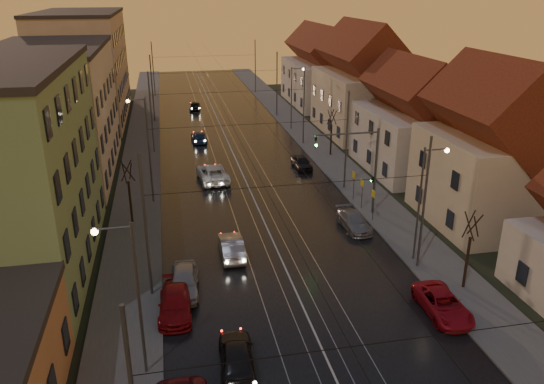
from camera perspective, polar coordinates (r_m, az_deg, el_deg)
ground at (r=26.98m, az=6.71°, el=-19.11°), size 160.00×160.00×0.00m
road at (r=62.29m, az=-4.58°, el=4.97°), size 16.00×120.00×0.04m
sidewalk_left at (r=61.95m, az=-13.82°, el=4.38°), size 4.00×120.00×0.15m
sidewalk_right at (r=64.16m, az=4.35°, el=5.52°), size 4.00×120.00×0.15m
tram_rail_0 at (r=62.07m, az=-6.60°, el=4.87°), size 0.06×120.00×0.03m
tram_rail_1 at (r=62.19m, az=-5.29°, el=4.96°), size 0.06×120.00×0.03m
tram_rail_2 at (r=62.37m, az=-3.88°, el=5.05°), size 0.06×120.00×0.03m
tram_rail_3 at (r=62.56m, az=-2.58°, el=5.13°), size 0.06×120.00×0.03m
apartment_left_2 at (r=55.61m, az=-22.31°, el=7.84°), size 10.00×20.00×12.00m
apartment_left_3 at (r=78.81m, az=-19.50°, el=12.49°), size 10.00×24.00×14.00m
house_right_1 at (r=43.60m, az=22.52°, el=3.68°), size 8.67×10.20×10.80m
house_right_2 at (r=54.63m, az=15.06°, el=7.01°), size 9.18×12.24×9.20m
house_right_3 at (r=67.85m, az=9.61°, el=11.11°), size 9.18×14.28×11.50m
house_right_4 at (r=84.80m, az=5.23°, el=12.79°), size 9.18×16.32×10.00m
catenary_pole_l_1 at (r=31.24m, az=-13.42°, el=-3.78°), size 0.16×0.16×9.00m
catenary_pole_r_1 at (r=34.87m, az=16.02°, el=-1.35°), size 0.16×0.16×9.00m
catenary_pole_l_2 at (r=45.31m, az=-13.06°, el=4.14°), size 0.16×0.16×9.00m
catenary_pole_r_2 at (r=47.88m, az=8.01°, el=5.40°), size 0.16×0.16×9.00m
catenary_pole_l_3 at (r=59.83m, az=-12.87°, el=8.26°), size 0.16×0.16×9.00m
catenary_pole_r_3 at (r=61.80m, az=3.45°, el=9.16°), size 0.16×0.16×9.00m
catenary_pole_l_4 at (r=74.55m, az=-12.75°, el=10.77°), size 0.16×0.16×9.00m
catenary_pole_r_4 at (r=76.14m, az=0.53°, el=11.49°), size 0.16×0.16×9.00m
catenary_pole_l_5 at (r=92.32m, az=-12.66°, el=12.72°), size 0.16×0.16×9.00m
catenary_pole_r_5 at (r=93.61m, az=-1.81°, el=13.32°), size 0.16×0.16×9.00m
street_lamp_0 at (r=24.89m, az=-14.99°, el=-9.77°), size 1.75×0.32×8.00m
street_lamp_1 at (r=35.77m, az=16.10°, el=-0.12°), size 1.75×0.32×8.00m
street_lamp_2 at (r=51.01m, az=-13.57°, el=6.44°), size 1.75×0.32×8.00m
street_lamp_3 at (r=68.50m, az=2.36°, el=10.70°), size 1.75×0.32×8.00m
traffic_light_mast at (r=42.27m, az=9.88°, el=3.29°), size 5.30×0.32×7.20m
bare_tree_0 at (r=42.26m, az=-15.07°, el=-0.19°), size 1.09×1.09×5.11m
bare_tree_1 at (r=34.10m, az=20.35°, el=-6.14°), size 1.09×1.09×5.11m
bare_tree_2 at (r=58.11m, az=6.39°, el=6.24°), size 1.09×1.09×5.11m
driving_car_0 at (r=26.93m, az=-3.83°, el=-17.12°), size 1.95×4.28×1.42m
driving_car_1 at (r=36.70m, az=-4.40°, el=-5.87°), size 1.53×4.37×1.44m
driving_car_2 at (r=50.84m, az=-6.41°, el=2.02°), size 3.04×5.78×1.55m
driving_car_3 at (r=64.17m, az=-7.87°, el=5.88°), size 1.79×4.25×1.22m
driving_car_4 at (r=81.43m, az=-8.30°, el=9.17°), size 1.92×4.03×1.33m
parked_left_2 at (r=31.16m, az=-10.35°, el=-11.66°), size 2.11×4.64×1.32m
parked_left_3 at (r=32.97m, az=-9.47°, el=-9.43°), size 2.06×4.50×1.50m
parked_right_0 at (r=32.12m, az=17.89°, el=-11.40°), size 2.23×4.63×1.27m
parked_right_1 at (r=41.12m, az=8.81°, el=-3.12°), size 1.91×4.33×1.24m
parked_right_2 at (r=54.18m, az=3.20°, el=3.20°), size 1.69×3.87×1.30m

